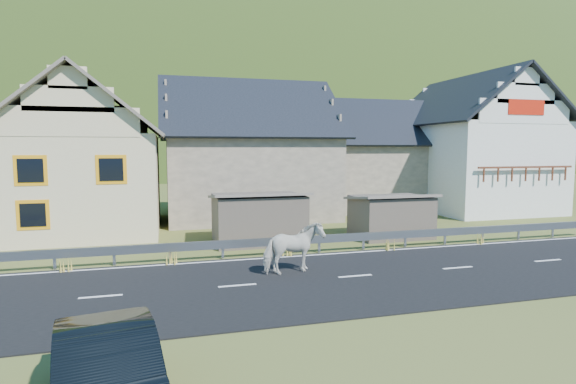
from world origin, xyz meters
name	(u,v)px	position (x,y,z in m)	size (l,w,h in m)	color
ground	(355,277)	(0.00, 0.00, 0.00)	(160.00, 160.00, 0.00)	#47511F
road	(355,277)	(0.00, 0.00, 0.02)	(60.00, 7.00, 0.04)	black
lane_markings	(355,276)	(0.00, 0.00, 0.04)	(60.00, 6.60, 0.01)	silver
guardrail	(319,240)	(0.00, 3.68, 0.56)	(28.10, 0.09, 0.75)	#93969B
shed_left	(258,218)	(-2.00, 6.50, 1.10)	(4.30, 3.30, 2.40)	#6C5C4F
shed_right	(391,217)	(4.50, 6.00, 1.00)	(3.80, 2.90, 2.20)	#6C5C4F
house_cream	(88,148)	(-10.00, 12.00, 4.36)	(7.80, 9.80, 8.30)	beige
house_stone_a	(247,144)	(-1.00, 15.00, 4.63)	(10.80, 9.80, 8.90)	tan
house_stone_b	(375,150)	(9.00, 17.00, 4.24)	(9.80, 8.80, 8.10)	tan
house_white	(471,138)	(15.00, 14.00, 5.06)	(8.80, 10.80, 9.70)	silver
mountain	(194,206)	(5.00, 180.00, -20.00)	(440.00, 280.00, 260.00)	#1F3012
horse	(293,248)	(-1.91, 0.91, 0.92)	(2.07, 0.95, 1.75)	silver
car	(108,376)	(-7.05, -6.35, 0.73)	(1.54, 4.42, 1.46)	black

